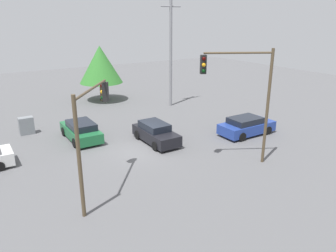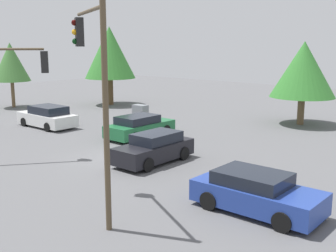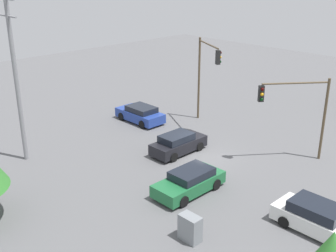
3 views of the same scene
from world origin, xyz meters
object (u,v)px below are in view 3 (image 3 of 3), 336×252
Objects in this scene: sedan_dark at (178,144)px; traffic_signal_main at (206,68)px; sedan_green at (190,182)px; traffic_signal_cross at (298,105)px; sedan_blue at (140,114)px; electrical_cabinet at (190,228)px; sedan_white at (319,219)px.

sedan_dark is 7.53m from traffic_signal_main.
traffic_signal_cross is (1.89, 8.22, 3.28)m from sedan_green.
sedan_blue is 6.79m from traffic_signal_main.
sedan_green is 0.79× the size of traffic_signal_cross.
sedan_green is 4.65m from electrical_cabinet.
sedan_green is 0.64× the size of traffic_signal_main.
traffic_signal_cross reaches higher than sedan_green.
sedan_dark is at bearing -37.37° from traffic_signal_main.
traffic_signal_main is 16.72m from electrical_cabinet.
sedan_blue is 7.12m from sedan_dark.
sedan_dark is 10.20m from electrical_cabinet.
sedan_blue reaches higher than electrical_cabinet.
sedan_green reaches higher than electrical_cabinet.
sedan_dark reaches higher than sedan_blue.
electrical_cabinet is (1.31, -11.60, -3.28)m from traffic_signal_cross.
traffic_signal_cross is 12.12m from electrical_cabinet.
sedan_green is 0.98× the size of sedan_white.
sedan_white is at bearing 0.31° from traffic_signal_main.
electrical_cabinet is at bearing -22.85° from traffic_signal_main.
electrical_cabinet is (7.56, -6.85, -0.03)m from sedan_dark.
traffic_signal_main is (-2.61, 5.78, 4.06)m from sedan_dark.
sedan_blue is 1.04× the size of sedan_dark.
sedan_blue is at bearing 161.46° from sedan_dark.
electrical_cabinet is (-3.94, -5.13, -0.04)m from sedan_white.
sedan_blue is at bearing -41.31° from traffic_signal_cross.
sedan_white is 16.48m from traffic_signal_main.
sedan_dark is at bearing -98.51° from sedan_white.
traffic_signal_cross is at bearing -79.16° from sedan_blue.
sedan_green is 7.35m from sedan_white.
sedan_green is 5.57m from sedan_dark.
sedan_white is 3.41× the size of electrical_cabinet.
sedan_blue is at bearing -102.32° from sedan_white.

